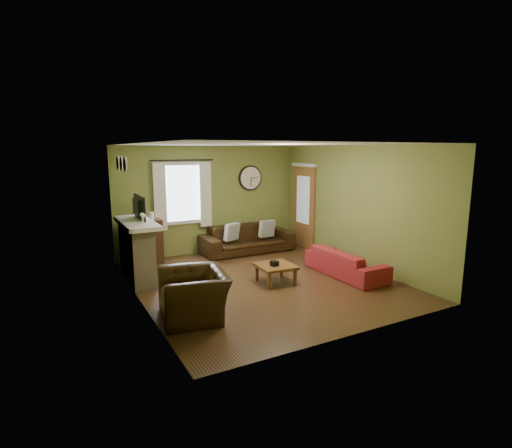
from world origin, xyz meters
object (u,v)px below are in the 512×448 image
sofa_red (346,262)px  coffee_table (276,274)px  bookshelf (143,242)px  armchair (193,295)px  sofa_brown (247,239)px

sofa_red → coffee_table: (-1.49, 0.26, -0.09)m
bookshelf → armchair: (0.01, -3.26, -0.14)m
coffee_table → sofa_brown: bearing=75.6°
sofa_brown → sofa_red: (0.89, -2.62, -0.07)m
bookshelf → coffee_table: bearing=-52.6°
sofa_red → armchair: (-3.40, -0.50, 0.09)m
sofa_brown → armchair: 4.01m
sofa_brown → coffee_table: 2.44m
sofa_red → armchair: 3.44m
sofa_brown → sofa_red: sofa_brown is taller
sofa_brown → coffee_table: sofa_brown is taller
armchair → bookshelf: bearing=-170.4°
sofa_brown → coffee_table: size_ratio=3.43×
bookshelf → sofa_red: bearing=-39.0°
sofa_red → coffee_table: bearing=80.2°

